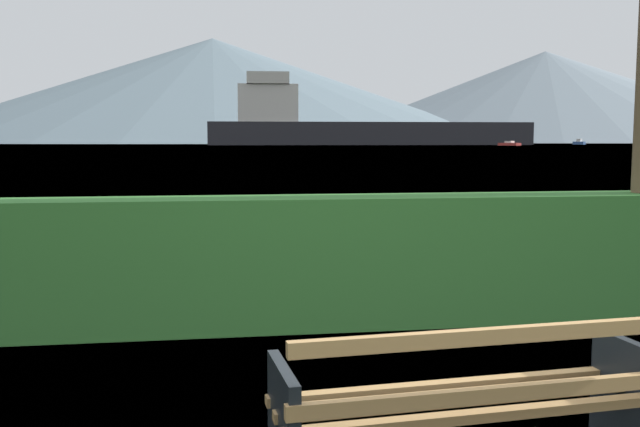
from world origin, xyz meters
name	(u,v)px	position (x,y,z in m)	size (l,w,h in m)	color
water_surface	(215,144)	(0.00, 306.10, 0.00)	(620.00, 620.00, 0.00)	#6B8EA3
park_bench	(470,409)	(0.01, -0.06, 0.43)	(1.81, 0.72, 0.87)	tan
hedge_row	(342,261)	(0.00, 3.10, 0.57)	(13.12, 0.61, 1.14)	#387A33
cargo_ship_large	(346,125)	(45.73, 246.96, 6.94)	(114.88, 21.85, 24.83)	#232328
fishing_boat_near	(579,143)	(139.44, 255.56, 0.79)	(3.73, 4.87, 2.23)	#335693
sailboat_mid	(509,144)	(90.34, 207.97, 0.54)	(5.08, 7.90, 1.47)	#B2332D
distant_hills	(293,96)	(60.14, 540.42, 35.20)	(835.97, 439.84, 76.92)	slate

